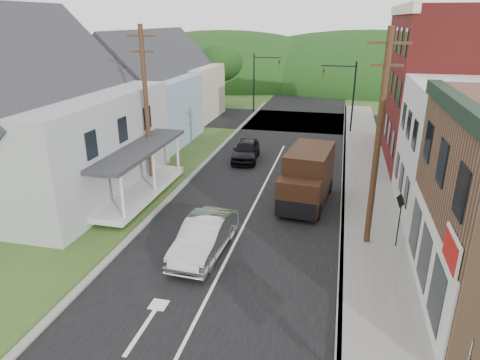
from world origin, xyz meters
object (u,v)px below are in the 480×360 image
Objects in this scene: silver_sedan at (204,237)px; dark_sedan at (246,150)px; delivery_van at (307,177)px; warning_sign at (400,213)px.

silver_sedan is 1.12× the size of dark_sedan.
delivery_van reaches higher than dark_sedan.
delivery_van reaches higher than silver_sedan.
dark_sedan is at bearing 97.06° from silver_sedan.
silver_sedan is 0.87× the size of delivery_van.
silver_sedan is 1.92× the size of warning_sign.
warning_sign is (8.90, -10.56, 0.99)m from dark_sedan.
delivery_van is (4.74, -6.50, 0.75)m from dark_sedan.
warning_sign is at bearing -54.78° from dark_sedan.
warning_sign is at bearing -37.90° from delivery_van.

